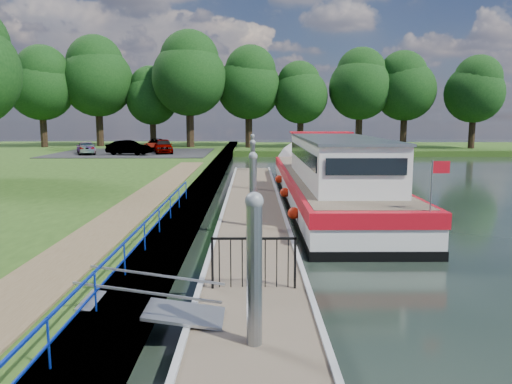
{
  "coord_description": "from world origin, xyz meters",
  "views": [
    {
      "loc": [
        -0.03,
        -8.28,
        4.12
      ],
      "look_at": [
        0.11,
        9.71,
        1.4
      ],
      "focal_mm": 35.0,
      "sensor_mm": 36.0,
      "label": 1
    }
  ],
  "objects_px": {
    "car_b": "(129,148)",
    "car_c": "(86,148)",
    "car_d": "(156,145)",
    "car_a": "(163,146)",
    "pontoon": "(253,208)",
    "barge": "(326,179)"
  },
  "relations": [
    {
      "from": "car_b",
      "to": "car_c",
      "type": "height_order",
      "value": "car_b"
    },
    {
      "from": "car_c",
      "to": "car_d",
      "type": "relative_size",
      "value": 0.91
    },
    {
      "from": "car_a",
      "to": "car_c",
      "type": "relative_size",
      "value": 1.03
    },
    {
      "from": "car_a",
      "to": "pontoon",
      "type": "bearing_deg",
      "value": -84.36
    },
    {
      "from": "pontoon",
      "to": "car_c",
      "type": "xyz_separation_m",
      "value": [
        -14.75,
        23.06,
        1.2
      ]
    },
    {
      "from": "barge",
      "to": "car_d",
      "type": "xyz_separation_m",
      "value": [
        -13.01,
        24.72,
        0.33
      ]
    },
    {
      "from": "car_a",
      "to": "car_d",
      "type": "relative_size",
      "value": 0.93
    },
    {
      "from": "car_d",
      "to": "car_b",
      "type": "bearing_deg",
      "value": -107.3
    },
    {
      "from": "car_a",
      "to": "car_c",
      "type": "bearing_deg",
      "value": 175.65
    },
    {
      "from": "pontoon",
      "to": "barge",
      "type": "relative_size",
      "value": 1.42
    },
    {
      "from": "car_c",
      "to": "car_d",
      "type": "height_order",
      "value": "car_d"
    },
    {
      "from": "barge",
      "to": "car_a",
      "type": "bearing_deg",
      "value": 118.9
    },
    {
      "from": "car_a",
      "to": "car_b",
      "type": "height_order",
      "value": "car_a"
    },
    {
      "from": "barge",
      "to": "car_a",
      "type": "distance_m",
      "value": 24.17
    },
    {
      "from": "barge",
      "to": "car_b",
      "type": "distance_m",
      "value": 24.06
    },
    {
      "from": "pontoon",
      "to": "car_a",
      "type": "xyz_separation_m",
      "value": [
        -8.08,
        24.07,
        1.31
      ]
    },
    {
      "from": "barge",
      "to": "car_a",
      "type": "height_order",
      "value": "barge"
    },
    {
      "from": "pontoon",
      "to": "car_b",
      "type": "distance_m",
      "value": 24.71
    },
    {
      "from": "barge",
      "to": "car_c",
      "type": "height_order",
      "value": "barge"
    },
    {
      "from": "pontoon",
      "to": "car_d",
      "type": "relative_size",
      "value": 7.21
    },
    {
      "from": "barge",
      "to": "car_a",
      "type": "relative_size",
      "value": 5.44
    },
    {
      "from": "pontoon",
      "to": "car_c",
      "type": "bearing_deg",
      "value": 122.61
    }
  ]
}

